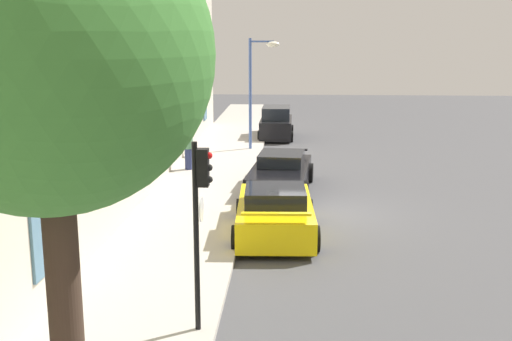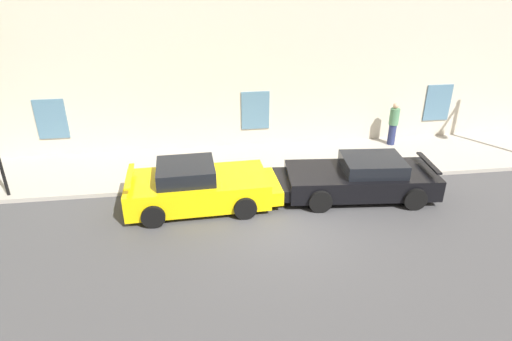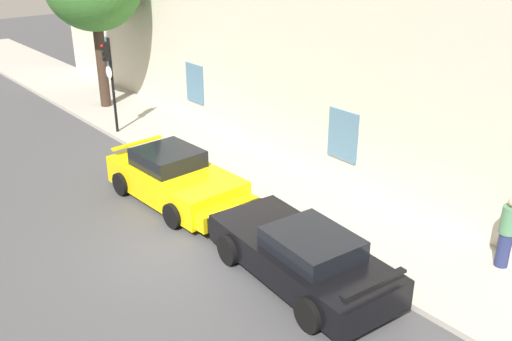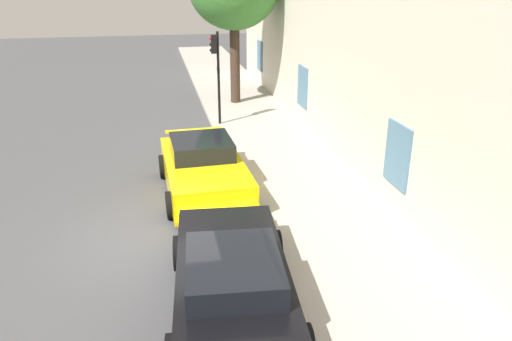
{
  "view_description": "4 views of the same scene",
  "coord_description": "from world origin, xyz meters",
  "views": [
    {
      "loc": [
        -18.78,
        0.91,
        5.35
      ],
      "look_at": [
        1.44,
        2.03,
        0.99
      ],
      "focal_mm": 43.79,
      "sensor_mm": 36.0,
      "label": 1
    },
    {
      "loc": [
        -2.21,
        -10.45,
        6.76
      ],
      "look_at": [
        -0.62,
        0.97,
        1.23
      ],
      "focal_mm": 30.22,
      "sensor_mm": 36.0,
      "label": 2
    },
    {
      "loc": [
        10.28,
        -6.35,
        7.29
      ],
      "look_at": [
        0.6,
        1.79,
        1.75
      ],
      "focal_mm": 39.76,
      "sensor_mm": 36.0,
      "label": 3
    },
    {
      "loc": [
        9.82,
        0.19,
        5.53
      ],
      "look_at": [
        0.69,
        2.09,
        1.77
      ],
      "focal_mm": 34.34,
      "sensor_mm": 36.0,
      "label": 4
    }
  ],
  "objects": [
    {
      "name": "sportscar_red_lead",
      "position": [
        -2.22,
        1.31,
        0.62
      ],
      "size": [
        4.69,
        2.35,
        1.42
      ],
      "color": "yellow",
      "rests_on": "ground"
    },
    {
      "name": "ground_plane",
      "position": [
        0.0,
        0.0,
        0.0
      ],
      "size": [
        80.0,
        80.0,
        0.0
      ],
      "primitive_type": "plane",
      "color": "#444447"
    },
    {
      "name": "sportscar_yellow_flank",
      "position": [
        2.61,
        1.26,
        0.6
      ],
      "size": [
        5.23,
        2.46,
        1.29
      ],
      "color": "black",
      "rests_on": "ground"
    },
    {
      "name": "traffic_light",
      "position": [
        -8.36,
        2.46,
        2.5
      ],
      "size": [
        0.44,
        0.36,
        3.46
      ],
      "color": "black",
      "rests_on": "sidewalk"
    },
    {
      "name": "sidewalk",
      "position": [
        0.0,
        3.93,
        0.07
      ],
      "size": [
        60.0,
        3.42,
        0.14
      ],
      "primitive_type": "cube",
      "color": "#A8A399",
      "rests_on": "ground"
    }
  ]
}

